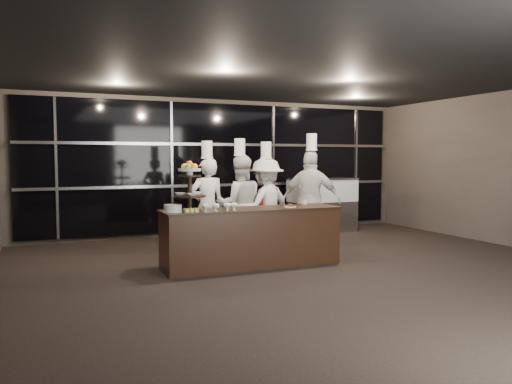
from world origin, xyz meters
name	(u,v)px	position (x,y,z in m)	size (l,w,h in m)	color
room	(349,174)	(0.00, 0.00, 1.50)	(10.00, 10.00, 10.00)	black
window_wall	(224,167)	(0.00, 4.94, 1.50)	(8.60, 0.10, 2.80)	black
buffet_counter	(252,237)	(-0.75, 1.55, 0.47)	(2.84, 0.74, 0.92)	black
display_stand	(190,183)	(-1.76, 1.55, 1.34)	(0.48, 0.48, 0.74)	black
compotes	(221,206)	(-1.35, 1.33, 1.00)	(0.56, 0.11, 0.12)	silver
layer_cake	(173,208)	(-2.03, 1.50, 0.97)	(0.30, 0.30, 0.11)	white
pastry_squares	(191,210)	(-1.78, 1.38, 0.95)	(0.20, 0.13, 0.05)	#E2CF6E
small_plate	(290,206)	(-0.13, 1.45, 0.94)	(0.20, 0.20, 0.05)	white
chef_cup	(305,202)	(0.33, 1.80, 0.96)	(0.08, 0.08, 0.07)	white
display_case	(322,202)	(2.17, 4.30, 0.69)	(1.55, 0.68, 1.24)	#A5A5AA
chef_a	(207,205)	(-1.11, 2.73, 0.88)	(0.63, 0.42, 2.00)	silver
chef_b	(240,204)	(-0.54, 2.60, 0.89)	(0.96, 0.81, 2.05)	silver
chef_c	(266,204)	(-0.01, 2.65, 0.86)	(1.25, 0.99, 2.00)	silver
chef_d	(311,200)	(0.76, 2.35, 0.94)	(1.13, 1.02, 2.15)	silver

